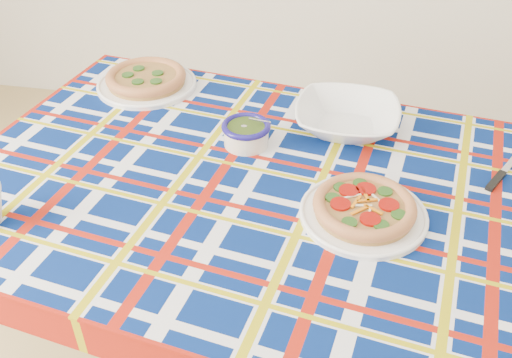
% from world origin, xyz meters
% --- Properties ---
extents(dining_table, '(1.63, 1.16, 0.70)m').
position_xyz_m(dining_table, '(0.10, 0.45, 0.64)').
color(dining_table, brown).
rests_on(dining_table, floor).
extents(tablecloth, '(1.67, 1.20, 0.10)m').
position_xyz_m(tablecloth, '(0.10, 0.45, 0.66)').
color(tablecloth, '#051A59').
rests_on(tablecloth, dining_table).
extents(main_focaccia_plate, '(0.28, 0.28, 0.05)m').
position_xyz_m(main_focaccia_plate, '(0.28, 0.38, 0.74)').
color(main_focaccia_plate, '#9E6E38').
rests_on(main_focaccia_plate, tablecloth).
extents(pesto_bowl, '(0.15, 0.15, 0.07)m').
position_xyz_m(pesto_bowl, '(-0.02, 0.61, 0.75)').
color(pesto_bowl, '#22340E').
rests_on(pesto_bowl, tablecloth).
extents(serving_bowl, '(0.27, 0.27, 0.07)m').
position_xyz_m(serving_bowl, '(0.22, 0.73, 0.74)').
color(serving_bowl, white).
rests_on(serving_bowl, tablecloth).
extents(second_focaccia_plate, '(0.34, 0.34, 0.05)m').
position_xyz_m(second_focaccia_plate, '(-0.37, 0.86, 0.74)').
color(second_focaccia_plate, '#9E6E38').
rests_on(second_focaccia_plate, tablecloth).
extents(table_knife, '(0.12, 0.20, 0.01)m').
position_xyz_m(table_knife, '(0.62, 0.64, 0.71)').
color(table_knife, silver).
rests_on(table_knife, tablecloth).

